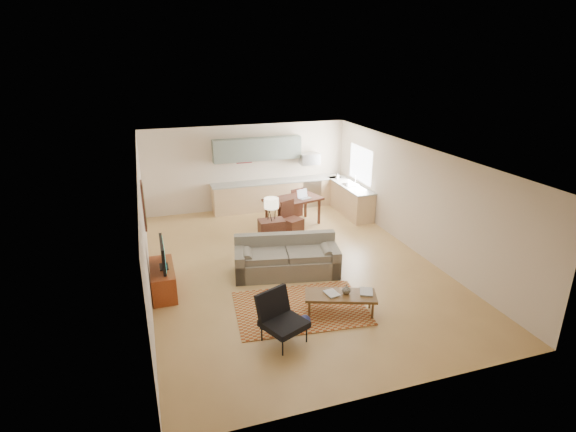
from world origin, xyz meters
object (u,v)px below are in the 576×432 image
object	(u,v)px
tv_credenza	(163,280)
console_table	(272,234)
dining_table	(293,212)
sofa	(287,257)
armchair	(284,319)
coffee_table	(340,303)

from	to	relation	value
tv_credenza	console_table	bearing A→B (deg)	28.67
tv_credenza	dining_table	distance (m)	4.85
sofa	armchair	world-z (taller)	armchair
sofa	armchair	bearing A→B (deg)	-97.75
console_table	dining_table	bearing A→B (deg)	54.51
armchair	console_table	size ratio (longest dim) A/B	1.18
coffee_table	armchair	size ratio (longest dim) A/B	1.54
coffee_table	tv_credenza	xyz separation A→B (m)	(-3.22, 1.89, 0.08)
console_table	armchair	bearing A→B (deg)	-101.39
armchair	tv_credenza	bearing A→B (deg)	104.07
sofa	dining_table	bearing A→B (deg)	79.89
armchair	dining_table	xyz separation A→B (m)	(1.96, 5.36, -0.04)
dining_table	coffee_table	bearing A→B (deg)	-112.97
tv_credenza	sofa	bearing A→B (deg)	0.22
sofa	tv_credenza	world-z (taller)	sofa
armchair	tv_credenza	size ratio (longest dim) A/B	0.71
sofa	armchair	size ratio (longest dim) A/B	2.75
coffee_table	armchair	bearing A→B (deg)	-137.18
dining_table	console_table	bearing A→B (deg)	-142.41
sofa	coffee_table	world-z (taller)	sofa
sofa	console_table	world-z (taller)	sofa
coffee_table	dining_table	xyz separation A→B (m)	(0.65, 4.82, 0.20)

